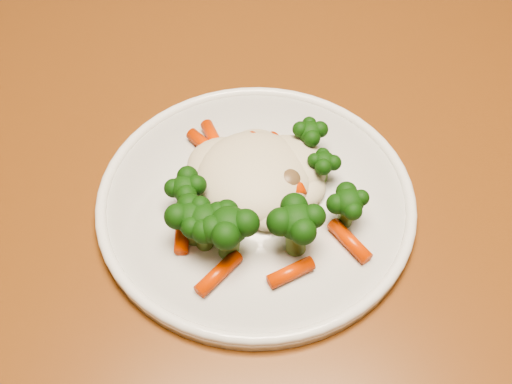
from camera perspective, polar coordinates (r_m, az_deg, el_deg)
dining_table at (r=0.72m, az=-6.67°, el=-1.26°), size 1.23×0.93×0.75m
plate at (r=0.58m, az=-0.00°, el=-0.86°), size 0.28×0.28×0.01m
meal at (r=0.55m, az=-0.22°, el=0.07°), size 0.17×0.19×0.05m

